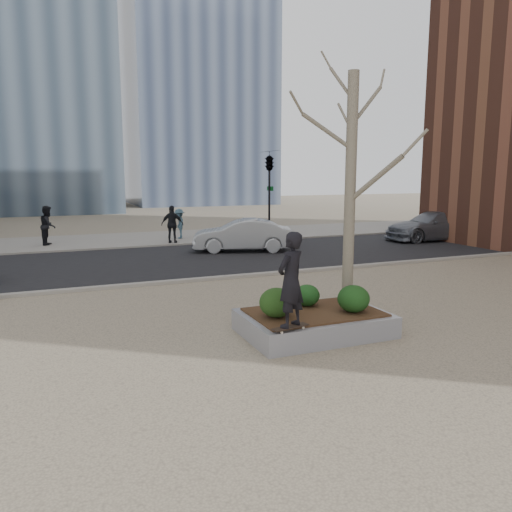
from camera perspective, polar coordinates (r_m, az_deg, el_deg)
name	(u,v)px	position (r m, az deg, el deg)	size (l,w,h in m)	color
ground	(271,339)	(10.38, 1.73, -9.51)	(120.00, 120.00, 0.00)	gray
street	(165,261)	(19.66, -10.38, -0.56)	(60.00, 8.00, 0.02)	black
far_sidewalk	(135,239)	(26.47, -13.64, 1.88)	(60.00, 6.00, 0.02)	gray
planter	(314,323)	(10.75, 6.64, -7.65)	(3.00, 2.00, 0.45)	gray
planter_mulch	(314,312)	(10.68, 6.67, -6.39)	(2.70, 1.70, 0.04)	#382314
sycamore_tree	(351,153)	(11.06, 10.84, 11.45)	(2.80, 2.80, 6.60)	gray
shrub_left	(277,303)	(10.11, 2.37, -5.34)	(0.71, 0.71, 0.60)	black
shrub_middle	(307,295)	(11.03, 5.85, -4.49)	(0.56, 0.56, 0.47)	#113715
shrub_right	(354,299)	(10.67, 11.09, -4.81)	(0.67, 0.67, 0.57)	#113612
skateboard	(290,328)	(9.50, 3.93, -8.25)	(0.78, 0.20, 0.07)	black
skateboarder	(291,280)	(9.26, 4.00, -2.73)	(0.65, 0.43, 1.80)	black
car_silver	(242,235)	(21.64, -1.59, 2.40)	(1.48, 4.25, 1.40)	#93969B
car_third	(434,226)	(26.79, 19.66, 3.28)	(2.05, 5.05, 1.46)	slate
pedestrian_a	(48,225)	(25.51, -22.67, 3.25)	(0.90, 0.70, 1.84)	black
pedestrian_b	(179,224)	(26.19, -8.75, 3.68)	(1.00, 0.57, 1.54)	#395668
pedestrian_c	(172,224)	(24.49, -9.54, 3.59)	(1.06, 0.44, 1.82)	black
traffic_light_far	(269,195)	(25.83, 1.53, 6.94)	(0.60, 2.48, 4.50)	black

